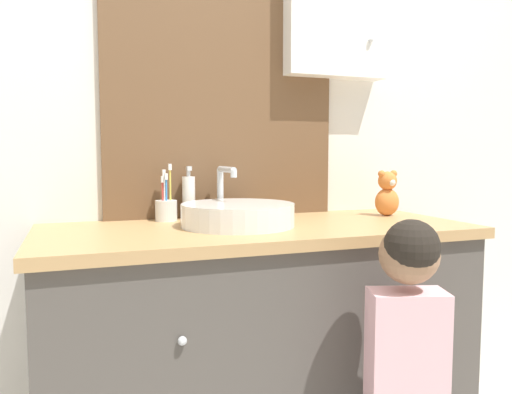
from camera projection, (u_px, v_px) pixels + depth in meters
wall_back at (234, 111)px, 1.92m from camera, size 3.20×0.18×2.50m
vanity_counter at (258, 354)px, 1.68m from camera, size 1.40×0.60×0.88m
sink_basin at (238, 213)px, 1.64m from camera, size 0.37×0.43×0.19m
toothbrush_holder at (166, 208)px, 1.76m from camera, size 0.08×0.08×0.20m
soap_dispenser at (189, 197)px, 1.81m from camera, size 0.05×0.05×0.19m
child_figure at (407, 362)px, 1.33m from camera, size 0.31×0.42×0.95m
teddy_bear at (387, 194)px, 1.90m from camera, size 0.10×0.08×0.17m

